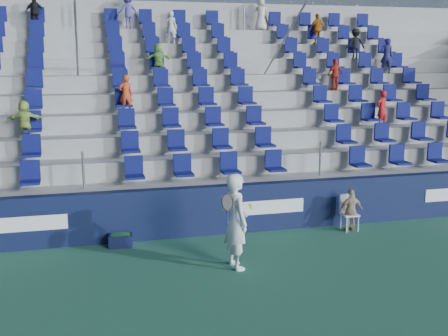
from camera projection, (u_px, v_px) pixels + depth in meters
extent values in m
plane|color=#2B654A|center=(251.00, 283.00, 10.77)|extent=(70.00, 70.00, 0.00)
cube|color=#0F1638|center=(212.00, 210.00, 13.65)|extent=(24.00, 0.30, 1.20)
cube|color=white|center=(273.00, 207.00, 13.86)|extent=(1.60, 0.02, 0.34)
cube|color=#A1A19C|center=(207.00, 204.00, 14.19)|extent=(24.00, 0.85, 1.20)
cube|color=#A1A19C|center=(200.00, 187.00, 14.95)|extent=(24.00, 0.85, 1.70)
cube|color=#A1A19C|center=(194.00, 172.00, 15.71)|extent=(24.00, 0.85, 2.20)
cube|color=#A1A19C|center=(188.00, 158.00, 16.47)|extent=(24.00, 0.85, 2.70)
cube|color=#A1A19C|center=(182.00, 145.00, 17.22)|extent=(24.00, 0.85, 3.20)
cube|color=#A1A19C|center=(177.00, 133.00, 17.98)|extent=(24.00, 0.85, 3.70)
cube|color=#A1A19C|center=(173.00, 123.00, 18.74)|extent=(24.00, 0.85, 4.20)
cube|color=#A1A19C|center=(169.00, 113.00, 19.50)|extent=(24.00, 0.85, 4.70)
cube|color=#A1A19C|center=(165.00, 104.00, 20.26)|extent=(24.00, 0.85, 5.20)
cube|color=#A1A19C|center=(162.00, 89.00, 20.80)|extent=(24.00, 0.50, 6.20)
cube|color=#0D1352|center=(207.00, 167.00, 14.01)|extent=(16.05, 0.50, 0.70)
cube|color=#0D1352|center=(200.00, 143.00, 14.72)|extent=(16.05, 0.50, 0.70)
cube|color=#0D1352|center=(193.00, 120.00, 15.43)|extent=(16.05, 0.50, 0.70)
cube|color=#0D1352|center=(187.00, 100.00, 16.13)|extent=(16.05, 0.50, 0.70)
cube|color=#0D1352|center=(181.00, 81.00, 16.84)|extent=(16.05, 0.50, 0.70)
cube|color=#0D1352|center=(176.00, 64.00, 17.55)|extent=(16.05, 0.50, 0.70)
cube|color=#0D1352|center=(172.00, 48.00, 18.26)|extent=(16.05, 0.50, 0.70)
cube|color=#0D1352|center=(167.00, 33.00, 18.97)|extent=(16.05, 0.50, 0.70)
cube|color=#0D1352|center=(163.00, 19.00, 19.68)|extent=(16.05, 0.50, 0.70)
cylinder|color=gray|center=(77.00, 54.00, 15.95)|extent=(0.06, 7.68, 4.55)
cylinder|color=gray|center=(276.00, 54.00, 17.43)|extent=(0.06, 7.68, 4.55)
imported|color=#BE4019|center=(126.00, 94.00, 15.62)|extent=(0.41, 0.29, 1.07)
imported|color=beige|center=(261.00, 14.00, 20.48)|extent=(0.61, 0.43, 1.17)
imported|color=#C56817|center=(318.00, 29.00, 20.24)|extent=(0.66, 0.33, 1.09)
imported|color=#A8C74F|center=(25.00, 120.00, 14.27)|extent=(0.95, 0.45, 0.99)
imported|color=silver|center=(171.00, 27.00, 18.92)|extent=(0.45, 0.37, 1.07)
imported|color=red|center=(382.00, 109.00, 16.76)|extent=(0.45, 0.37, 1.07)
imported|color=#1E1A4F|center=(387.00, 56.00, 19.26)|extent=(0.50, 0.41, 1.18)
imported|color=red|center=(335.00, 75.00, 18.00)|extent=(0.63, 0.38, 1.00)
imported|color=#7AC24D|center=(159.00, 59.00, 17.34)|extent=(0.94, 0.42, 0.97)
imported|color=black|center=(35.00, 12.00, 18.55)|extent=(0.61, 0.28, 1.03)
imported|color=black|center=(355.00, 44.00, 19.80)|extent=(0.75, 0.54, 1.04)
imported|color=#3D3A81|center=(128.00, 11.00, 19.29)|extent=(0.81, 0.54, 1.18)
imported|color=white|center=(236.00, 221.00, 11.37)|extent=(0.55, 0.77, 1.98)
cylinder|color=navy|center=(228.00, 217.00, 11.04)|extent=(0.03, 0.03, 0.28)
torus|color=black|center=(228.00, 202.00, 10.98)|extent=(0.30, 0.17, 0.28)
plane|color=#262626|center=(228.00, 202.00, 10.98)|extent=(0.30, 0.16, 0.29)
sphere|color=#C2D932|center=(251.00, 207.00, 11.18)|extent=(0.07, 0.07, 0.07)
sphere|color=#C2D932|center=(250.00, 205.00, 11.23)|extent=(0.07, 0.07, 0.07)
cube|color=white|center=(350.00, 214.00, 13.95)|extent=(0.41, 0.41, 0.04)
cube|color=white|center=(347.00, 203.00, 14.08)|extent=(0.39, 0.06, 0.48)
cylinder|color=white|center=(347.00, 225.00, 13.80)|extent=(0.03, 0.03, 0.39)
cylinder|color=white|center=(358.00, 224.00, 13.88)|extent=(0.03, 0.03, 0.39)
cylinder|color=white|center=(341.00, 221.00, 14.10)|extent=(0.03, 0.03, 0.39)
cylinder|color=white|center=(352.00, 221.00, 14.18)|extent=(0.03, 0.03, 0.39)
imported|color=tan|center=(351.00, 210.00, 13.87)|extent=(0.63, 0.27, 1.07)
cube|color=#0E1436|center=(121.00, 240.00, 12.80)|extent=(0.57, 0.41, 0.29)
cube|color=#1E662D|center=(121.00, 238.00, 12.78)|extent=(0.46, 0.30, 0.17)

